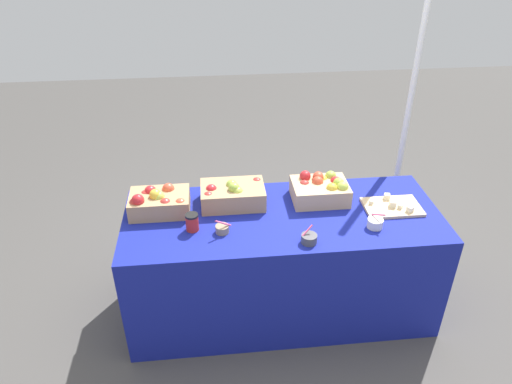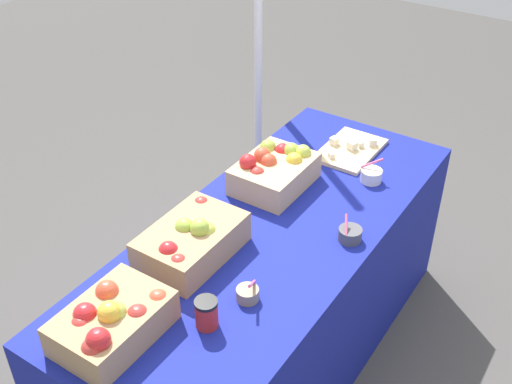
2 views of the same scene
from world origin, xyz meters
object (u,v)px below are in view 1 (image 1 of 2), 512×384
Objects in this scene: apple_crate_left at (159,202)px; tent_pole at (410,104)px; apple_crate_right at (321,189)px; sample_bowl_near at (375,223)px; sample_bowl_far at (222,229)px; coffee_cup at (192,222)px; sample_bowl_mid at (309,239)px; apple_crate_middle at (232,194)px; cutting_board_front at (392,206)px.

apple_crate_left is 0.16× the size of tent_pole.
apple_crate_right is 0.41m from sample_bowl_near.
apple_crate_left is at bearing -160.90° from tent_pole.
coffee_cup is at bearing 165.70° from sample_bowl_far.
sample_bowl_near is at bearing -2.70° from sample_bowl_far.
sample_bowl_near is 1.06× the size of sample_bowl_mid.
apple_crate_middle is 0.17× the size of tent_pole.
sample_bowl_mid is 0.92× the size of sample_bowl_far.
apple_crate_middle reaches higher than apple_crate_left.
sample_bowl_far is (-0.08, -0.29, -0.04)m from apple_crate_middle.
sample_bowl_mid reaches higher than cutting_board_front.
apple_crate_left is 1.04× the size of cutting_board_front.
sample_bowl_mid is (-0.41, -0.10, -0.00)m from sample_bowl_near.
sample_bowl_far reaches higher than coffee_cup.
sample_bowl_near is (-0.17, -0.18, 0.02)m from cutting_board_front.
apple_crate_middle is 0.31m from sample_bowl_far.
apple_crate_right is at bearing -0.33° from apple_crate_middle.
apple_crate_right reaches higher than sample_bowl_near.
tent_pole reaches higher than cutting_board_front.
apple_crate_middle is at bearing 179.67° from apple_crate_right.
apple_crate_left is 3.40× the size of coffee_cup.
apple_crate_middle is (0.44, 0.04, -0.00)m from apple_crate_left.
apple_crate_middle is at bearing 171.16° from cutting_board_front.
coffee_cup is at bearing -152.19° from tent_pole.
apple_crate_left reaches higher than sample_bowl_mid.
apple_crate_left reaches higher than sample_bowl_far.
apple_crate_middle is at bearing 5.30° from apple_crate_left.
sample_bowl_far is at bearing -104.66° from apple_crate_middle.
sample_bowl_mid is at bearing -165.94° from sample_bowl_near.
cutting_board_front is 0.64m from sample_bowl_mid.
apple_crate_left is at bearing 154.73° from sample_bowl_mid.
apple_crate_left is at bearing 175.57° from cutting_board_front.
sample_bowl_far is 0.05× the size of tent_pole.
sample_bowl_near is (0.25, -0.33, -0.04)m from apple_crate_right.
apple_crate_middle is 0.59m from sample_bowl_mid.
sample_bowl_far is (0.37, -0.25, -0.05)m from apple_crate_left.
apple_crate_middle reaches higher than coffee_cup.
sample_bowl_far reaches higher than sample_bowl_near.
apple_crate_left is 0.92× the size of apple_crate_middle.
tent_pole is (0.74, 0.56, 0.31)m from apple_crate_right.
tent_pole is (0.90, 1.00, 0.36)m from sample_bowl_mid.
sample_bowl_far is at bearing -148.06° from tent_pole.
sample_bowl_near is 1.05m from coffee_cup.
apple_crate_left is at bearing -177.82° from apple_crate_right.
apple_crate_left is 1.28m from sample_bowl_near.
apple_crate_middle is at bearing 45.69° from coffee_cup.
cutting_board_front is 3.27× the size of coffee_cup.
cutting_board_front is 1.22m from coffee_cup.
sample_bowl_near is 0.05× the size of tent_pole.
sample_bowl_mid is at bearing -110.32° from apple_crate_right.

